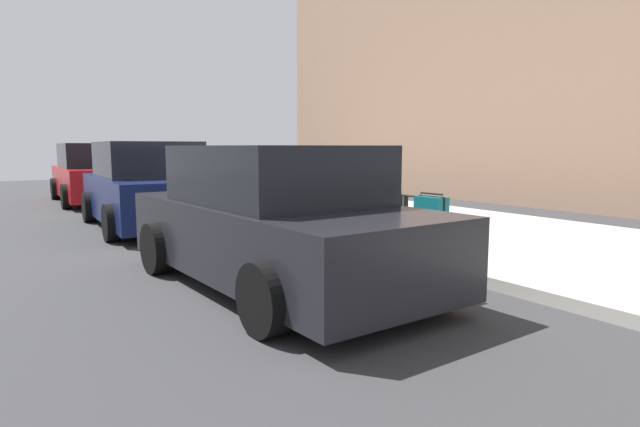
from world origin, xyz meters
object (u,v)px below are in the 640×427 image
object	(u,v)px
suitcase_maroon_4	(351,211)
parked_car_navy_1	(148,188)
fire_hydrant	(272,195)
suitcase_olive_8	(293,202)
suitcase_black_2	(392,218)
suitcase_teal_7	(303,204)
suitcase_olive_1	(411,228)
suitcase_red_5	(336,207)
suitcase_teal_0	(431,225)
parked_car_charcoal_0	(276,221)
suitcase_silver_6	(317,209)
bollard_post	(253,194)
parked_car_red_2	(93,175)
suitcase_navy_3	(372,213)

from	to	relation	value
suitcase_maroon_4	parked_car_navy_1	bearing A→B (deg)	34.92
fire_hydrant	suitcase_olive_8	bearing A→B (deg)	-178.24
fire_hydrant	parked_car_navy_1	world-z (taller)	parked_car_navy_1
suitcase_black_2	suitcase_teal_7	size ratio (longest dim) A/B	0.80
suitcase_olive_1	suitcase_black_2	world-z (taller)	suitcase_black_2
suitcase_black_2	suitcase_red_5	world-z (taller)	suitcase_red_5
suitcase_teal_0	suitcase_teal_7	xyz separation A→B (m)	(3.42, -0.06, -0.03)
suitcase_olive_8	parked_car_navy_1	distance (m)	2.86
suitcase_teal_0	suitcase_olive_8	bearing A→B (deg)	-1.41
suitcase_red_5	fire_hydrant	size ratio (longest dim) A/B	1.29
parked_car_charcoal_0	suitcase_silver_6	bearing A→B (deg)	-40.27
suitcase_olive_1	parked_car_charcoal_0	bearing A→B (deg)	98.52
suitcase_olive_8	suitcase_maroon_4	bearing A→B (deg)	179.10
suitcase_maroon_4	suitcase_black_2	bearing A→B (deg)	-175.90
bollard_post	parked_car_red_2	world-z (taller)	parked_car_red_2
parked_car_charcoal_0	fire_hydrant	bearing A→B (deg)	-27.72
suitcase_maroon_4	parked_car_red_2	size ratio (longest dim) A/B	0.20
suitcase_silver_6	suitcase_teal_7	xyz separation A→B (m)	(0.48, 0.00, 0.05)
suitcase_silver_6	bollard_post	xyz separation A→B (m)	(2.38, 0.14, 0.09)
suitcase_olive_8	fire_hydrant	size ratio (longest dim) A/B	1.29
suitcase_navy_3	suitcase_black_2	bearing A→B (deg)	-176.78
suitcase_teal_0	suitcase_maroon_4	bearing A→B (deg)	-1.94
suitcase_navy_3	suitcase_maroon_4	world-z (taller)	suitcase_navy_3
suitcase_teal_7	parked_car_navy_1	world-z (taller)	parked_car_navy_1
suitcase_olive_8	parked_car_red_2	size ratio (longest dim) A/B	0.22
suitcase_olive_8	parked_car_navy_1	bearing A→B (deg)	58.80
suitcase_maroon_4	parked_car_charcoal_0	distance (m)	3.01
suitcase_teal_7	bollard_post	world-z (taller)	suitcase_teal_7
suitcase_navy_3	fire_hydrant	distance (m)	3.29
suitcase_teal_0	suitcase_black_2	xyz separation A→B (m)	(0.94, -0.13, -0.02)
suitcase_teal_7	fire_hydrant	world-z (taller)	suitcase_teal_7
bollard_post	suitcase_navy_3	bearing A→B (deg)	-177.27
suitcase_black_2	suitcase_teal_7	bearing A→B (deg)	1.71
suitcase_red_5	suitcase_black_2	bearing A→B (deg)	179.85
suitcase_black_2	suitcase_maroon_4	distance (m)	0.97
suitcase_black_2	suitcase_maroon_4	world-z (taller)	suitcase_maroon_4
suitcase_teal_7	bollard_post	xyz separation A→B (m)	(1.90, 0.14, 0.05)
suitcase_teal_0	parked_car_red_2	size ratio (longest dim) A/B	0.18
parked_car_navy_1	parked_car_charcoal_0	bearing A→B (deg)	180.00
suitcase_maroon_4	suitcase_olive_8	xyz separation A→B (m)	(1.97, -0.03, -0.02)
bollard_post	suitcase_maroon_4	bearing A→B (deg)	-177.58
suitcase_black_2	parked_car_charcoal_0	xyz separation A→B (m)	(-0.83, 2.48, 0.24)
suitcase_olive_8	bollard_post	world-z (taller)	suitcase_olive_8
suitcase_maroon_4	suitcase_red_5	size ratio (longest dim) A/B	0.93
suitcase_olive_1	suitcase_black_2	bearing A→B (deg)	-7.38
suitcase_maroon_4	suitcase_silver_6	distance (m)	1.05
suitcase_teal_0	parked_car_red_2	xyz separation A→B (m)	(10.97, 2.34, 0.26)
suitcase_olive_1	suitcase_black_2	distance (m)	0.48
bollard_post	suitcase_red_5	bearing A→B (deg)	-175.69
suitcase_teal_7	fire_hydrant	distance (m)	1.28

